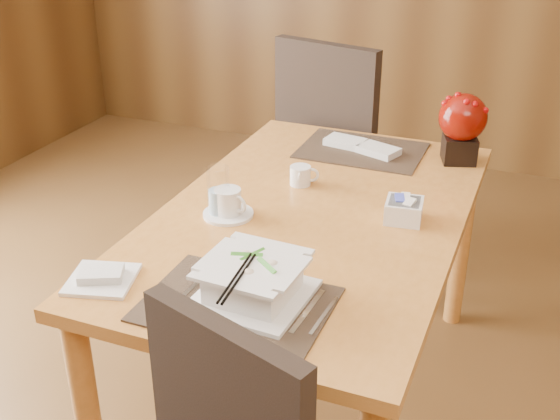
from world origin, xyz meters
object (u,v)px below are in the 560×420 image
at_px(sugar_caddy, 404,211).
at_px(water_glass, 219,192).
at_px(bread_plate, 102,279).
at_px(far_chair, 340,143).
at_px(dining_table, 312,239).
at_px(coffee_cup, 228,204).
at_px(creamer_jug, 300,175).
at_px(soup_setting, 253,281).
at_px(berry_decor, 462,124).

bearing_deg(sugar_caddy, water_glass, -161.39).
bearing_deg(bread_plate, sugar_caddy, 44.47).
height_order(water_glass, far_chair, far_chair).
distance_m(dining_table, far_chair, 0.99).
bearing_deg(water_glass, coffee_cup, 19.51).
bearing_deg(creamer_jug, sugar_caddy, -37.96).
height_order(soup_setting, water_glass, water_glass).
xyz_separation_m(water_glass, creamer_jug, (0.15, 0.31, -0.05)).
bearing_deg(bread_plate, far_chair, 84.18).
bearing_deg(soup_setting, bread_plate, -167.09).
xyz_separation_m(dining_table, creamer_jug, (-0.11, 0.18, 0.13)).
bearing_deg(water_glass, bread_plate, -104.08).
relative_size(creamer_jug, bread_plate, 0.55).
height_order(water_glass, sugar_caddy, water_glass).
distance_m(dining_table, sugar_caddy, 0.31).
bearing_deg(water_glass, sugar_caddy, 18.61).
relative_size(dining_table, coffee_cup, 9.68).
distance_m(creamer_jug, berry_decor, 0.62).
distance_m(coffee_cup, sugar_caddy, 0.53).
relative_size(dining_table, sugar_caddy, 13.90).
height_order(soup_setting, sugar_caddy, soup_setting).
bearing_deg(dining_table, coffee_cup, -152.61).
relative_size(soup_setting, water_glass, 1.74).
bearing_deg(soup_setting, creamer_jug, 104.05).
relative_size(water_glass, creamer_jug, 1.76).
distance_m(dining_table, creamer_jug, 0.25).
relative_size(soup_setting, coffee_cup, 1.78).
bearing_deg(dining_table, far_chair, 102.40).
bearing_deg(creamer_jug, dining_table, -78.11).
xyz_separation_m(bread_plate, far_chair, (0.16, 1.55, -0.15)).
relative_size(creamer_jug, far_chair, 0.08).
height_order(soup_setting, berry_decor, berry_decor).
bearing_deg(sugar_caddy, creamer_jug, 161.14).
relative_size(coffee_cup, creamer_jug, 1.72).
relative_size(water_glass, sugar_caddy, 1.47).
bearing_deg(sugar_caddy, soup_setting, -113.63).
bearing_deg(berry_decor, soup_setting, -106.42).
relative_size(water_glass, berry_decor, 0.63).
xyz_separation_m(coffee_cup, creamer_jug, (0.12, 0.30, -0.01)).
relative_size(sugar_caddy, berry_decor, 0.43).
height_order(bread_plate, far_chair, far_chair).
bearing_deg(soup_setting, sugar_caddy, 69.41).
xyz_separation_m(sugar_caddy, bread_plate, (-0.64, -0.63, -0.03)).
bearing_deg(creamer_jug, bread_plate, -128.11).
xyz_separation_m(coffee_cup, bread_plate, (-0.14, -0.46, -0.03)).
bearing_deg(coffee_cup, sugar_caddy, 18.57).
relative_size(soup_setting, creamer_jug, 3.06).
distance_m(water_glass, sugar_caddy, 0.56).
bearing_deg(sugar_caddy, far_chair, 117.90).
xyz_separation_m(dining_table, soup_setting, (0.03, -0.51, 0.15)).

